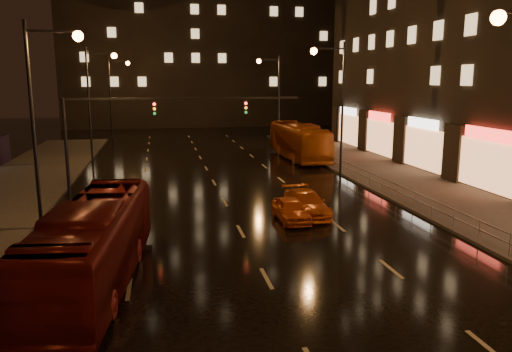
# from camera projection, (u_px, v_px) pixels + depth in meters

# --- Properties ---
(ground) EXTENTS (140.00, 140.00, 0.00)m
(ground) POSITION_uv_depth(u_px,v_px,m) (217.00, 188.00, 34.06)
(ground) COLOR black
(ground) RESTS_ON ground
(sidewalk_right) EXTENTS (7.00, 70.00, 0.15)m
(sidewalk_right) POSITION_uv_depth(u_px,v_px,m) (437.00, 195.00, 31.75)
(sidewalk_right) COLOR #38332D
(sidewalk_right) RESTS_ON ground
(building_distant) EXTENTS (44.00, 16.00, 36.00)m
(building_distant) POSITION_uv_depth(u_px,v_px,m) (203.00, 13.00, 81.49)
(building_distant) COLOR black
(building_distant) RESTS_ON ground
(traffic_signal) EXTENTS (15.31, 0.32, 6.20)m
(traffic_signal) POSITION_uv_depth(u_px,v_px,m) (138.00, 120.00, 32.21)
(traffic_signal) COLOR black
(traffic_signal) RESTS_ON ground
(railing_right) EXTENTS (0.05, 56.00, 1.00)m
(railing_right) POSITION_uv_depth(u_px,v_px,m) (370.00, 176.00, 33.86)
(railing_right) COLOR #99999E
(railing_right) RESTS_ON sidewalk_right
(bus_red) EXTENTS (3.82, 11.18, 3.05)m
(bus_red) POSITION_uv_depth(u_px,v_px,m) (94.00, 243.00, 17.93)
(bus_red) COLOR #65100E
(bus_red) RESTS_ON ground
(bus_curb) EXTENTS (2.85, 11.88, 3.30)m
(bus_curb) POSITION_uv_depth(u_px,v_px,m) (299.00, 141.00, 46.52)
(bus_curb) COLOR #AB4D11
(bus_curb) RESTS_ON ground
(taxi_near) EXTENTS (1.52, 3.63, 1.23)m
(taxi_near) POSITION_uv_depth(u_px,v_px,m) (291.00, 210.00, 26.10)
(taxi_near) COLOR orange
(taxi_near) RESTS_ON ground
(taxi_far) EXTENTS (1.91, 4.55, 1.31)m
(taxi_far) POSITION_uv_depth(u_px,v_px,m) (306.00, 203.00, 27.26)
(taxi_far) COLOR orange
(taxi_far) RESTS_ON ground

